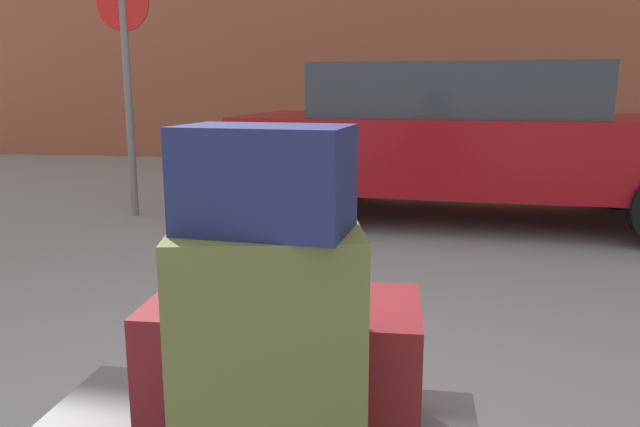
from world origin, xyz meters
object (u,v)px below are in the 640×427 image
(parked_car, at_px, (472,138))
(no_parking_sign, at_px, (127,69))
(duffel_bag_maroon_front_left, at_px, (284,366))
(suitcase_olive_front_right, at_px, (269,368))
(duffel_bag_navy_topmost_pile, at_px, (265,179))

(parked_car, relative_size, no_parking_sign, 1.99)
(duffel_bag_maroon_front_left, bearing_deg, suitcase_olive_front_right, -86.78)
(duffel_bag_navy_topmost_pile, bearing_deg, parked_car, 85.67)
(duffel_bag_navy_topmost_pile, distance_m, no_parking_sign, 4.94)
(suitcase_olive_front_right, bearing_deg, duffel_bag_navy_topmost_pile, -12.50)
(duffel_bag_maroon_front_left, distance_m, parked_car, 4.48)
(duffel_bag_navy_topmost_pile, distance_m, parked_car, 4.74)
(duffel_bag_maroon_front_left, height_order, parked_car, parked_car)
(parked_car, bearing_deg, suitcase_olive_front_right, -99.68)
(suitcase_olive_front_right, relative_size, no_parking_sign, 0.27)
(duffel_bag_navy_topmost_pile, bearing_deg, no_parking_sign, 124.29)
(duffel_bag_maroon_front_left, relative_size, parked_car, 0.15)
(duffel_bag_maroon_front_left, height_order, no_parking_sign, no_parking_sign)
(suitcase_olive_front_right, relative_size, parked_car, 0.13)
(parked_car, distance_m, no_parking_sign, 3.26)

